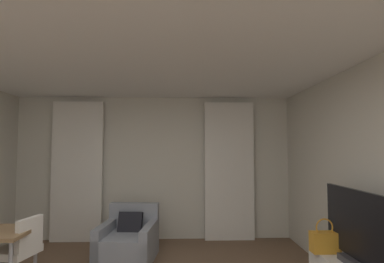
# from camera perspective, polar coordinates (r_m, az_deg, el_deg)

# --- Properties ---
(wall_window) EXTENTS (5.12, 0.06, 2.60)m
(wall_window) POSITION_cam_1_polar(r_m,az_deg,el_deg) (5.56, -7.25, -6.88)
(wall_window) COLOR beige
(wall_window) RESTS_ON ground
(ceiling) EXTENTS (5.12, 6.12, 0.06)m
(ceiling) POSITION_cam_1_polar(r_m,az_deg,el_deg) (2.73, -13.27, 17.89)
(ceiling) COLOR white
(ceiling) RESTS_ON wall_left
(curtain_left_panel) EXTENTS (0.90, 0.06, 2.50)m
(curtain_left_panel) POSITION_cam_1_polar(r_m,az_deg,el_deg) (5.73, -21.30, -7.07)
(curtain_left_panel) COLOR silver
(curtain_left_panel) RESTS_ON ground
(curtain_right_panel) EXTENTS (0.90, 0.06, 2.50)m
(curtain_right_panel) POSITION_cam_1_polar(r_m,az_deg,el_deg) (5.48, 7.21, -7.45)
(curtain_right_panel) COLOR silver
(curtain_right_panel) RESTS_ON ground
(armchair) EXTENTS (0.87, 0.94, 0.77)m
(armchair) POSITION_cam_1_polar(r_m,az_deg,el_deg) (4.78, -12.21, -20.08)
(armchair) COLOR gray
(armchair) RESTS_ON ground
(desk_chair) EXTENTS (0.48, 0.48, 0.88)m
(desk_chair) POSITION_cam_1_polar(r_m,az_deg,el_deg) (4.06, -30.53, -20.85)
(desk_chair) COLOR gray
(desk_chair) RESTS_ON ground
(tv_flatscreen) EXTENTS (0.20, 1.02, 0.73)m
(tv_flatscreen) POSITION_cam_1_polar(r_m,az_deg,el_deg) (3.44, 29.05, -16.14)
(tv_flatscreen) COLOR #333338
(tv_flatscreen) RESTS_ON tv_console
(handbag_primary) EXTENTS (0.30, 0.14, 0.37)m
(handbag_primary) POSITION_cam_1_polar(r_m,az_deg,el_deg) (3.74, 24.28, -18.77)
(handbag_primary) COLOR orange
(handbag_primary) RESTS_ON tv_console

